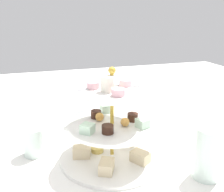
{
  "coord_description": "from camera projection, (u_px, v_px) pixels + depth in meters",
  "views": [
    {
      "loc": [
        0.19,
        0.61,
        0.4
      ],
      "look_at": [
        0.0,
        0.0,
        0.18
      ],
      "focal_mm": 40.84,
      "sensor_mm": 36.0,
      "label": 1
    }
  ],
  "objects": [
    {
      "name": "teacup_with_saucer",
      "position": [
        115.0,
        114.0,
        0.97
      ],
      "size": [
        0.09,
        0.09,
        0.05
      ],
      "color": "white",
      "rests_on": "ground_plane"
    },
    {
      "name": "water_glass_short_left",
      "position": [
        79.0,
        116.0,
        0.93
      ],
      "size": [
        0.06,
        0.06,
        0.07
      ],
      "primitive_type": "cylinder",
      "color": "silver",
      "rests_on": "ground_plane"
    },
    {
      "name": "ground_plane",
      "position": [
        112.0,
        157.0,
        0.73
      ],
      "size": [
        2.4,
        2.4,
        0.0
      ],
      "primitive_type": "plane",
      "color": "white"
    },
    {
      "name": "tiered_serving_stand",
      "position": [
        112.0,
        132.0,
        0.71
      ],
      "size": [
        0.3,
        0.3,
        0.26
      ],
      "color": "white",
      "rests_on": "ground_plane"
    },
    {
      "name": "butter_knife_right",
      "position": [
        174.0,
        127.0,
        0.92
      ],
      "size": [
        0.07,
        0.16,
        0.0
      ],
      "primitive_type": "cube",
      "rotation": [
        0.0,
        0.0,
        5.08
      ],
      "color": "silver",
      "rests_on": "ground_plane"
    },
    {
      "name": "water_glass_mid_back",
      "position": [
        33.0,
        142.0,
        0.73
      ],
      "size": [
        0.06,
        0.06,
        0.08
      ],
      "primitive_type": "cylinder",
      "color": "silver",
      "rests_on": "ground_plane"
    },
    {
      "name": "water_glass_tall_right",
      "position": [
        208.0,
        153.0,
        0.62
      ],
      "size": [
        0.07,
        0.07,
        0.13
      ],
      "primitive_type": "cylinder",
      "color": "silver",
      "rests_on": "ground_plane"
    }
  ]
}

